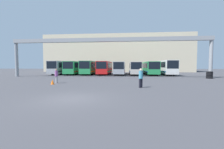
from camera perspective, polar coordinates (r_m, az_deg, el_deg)
ground_plane at (r=10.06m, az=-14.88°, el=-8.93°), size 200.00×200.00×0.00m
building_backdrop at (r=58.05m, az=2.07°, el=7.80°), size 53.11×12.00×13.33m
overhead_gantry at (r=28.19m, az=-1.65°, el=11.72°), size 36.82×0.80×7.27m
bus_slot_0 at (r=40.39m, az=-18.33°, el=2.78°), size 2.53×11.35×3.24m
bus_slot_1 at (r=38.67m, az=-13.59°, el=2.77°), size 2.56×10.53×3.15m
bus_slot_2 at (r=38.46m, az=-7.99°, el=2.88°), size 2.60×12.22×3.22m
bus_slot_3 at (r=37.41m, az=-2.65°, el=2.84°), size 2.52×11.48×3.14m
bus_slot_4 at (r=37.45m, az=3.00°, el=2.74°), size 2.48×12.24×3.03m
bus_slot_5 at (r=36.87m, az=8.67°, el=2.67°), size 2.48×11.04×3.00m
bus_slot_6 at (r=37.66m, az=14.22°, el=2.67°), size 2.56×11.86×3.05m
bus_slot_7 at (r=38.50m, az=19.61°, el=2.82°), size 2.53×12.09×3.33m
pedestrian_far_center at (r=19.54m, az=-20.43°, el=-0.39°), size 0.36×0.36×1.75m
pedestrian_mid_left at (r=14.73m, az=10.90°, el=-1.13°), size 0.39×0.39×1.87m
traffic_cone at (r=18.40m, az=-21.73°, el=-2.66°), size 0.38×0.38×0.56m
tire_stack at (r=29.96m, az=33.13°, el=-0.13°), size 1.04×1.04×1.20m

